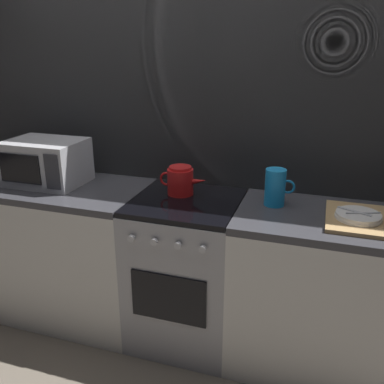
{
  "coord_description": "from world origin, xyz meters",
  "views": [
    {
      "loc": [
        0.7,
        -2.05,
        1.73
      ],
      "look_at": [
        0.03,
        0.0,
        0.95
      ],
      "focal_mm": 38.9,
      "sensor_mm": 36.0,
      "label": 1
    }
  ],
  "objects_px": {
    "pitcher": "(275,187)",
    "dish_pile": "(358,218)",
    "stove_unit": "(187,270)",
    "kettle": "(181,181)",
    "microwave": "(46,162)"
  },
  "relations": [
    {
      "from": "stove_unit",
      "to": "pitcher",
      "type": "bearing_deg",
      "value": 9.14
    },
    {
      "from": "microwave",
      "to": "pitcher",
      "type": "distance_m",
      "value": 1.4
    },
    {
      "from": "pitcher",
      "to": "dish_pile",
      "type": "bearing_deg",
      "value": -12.8
    },
    {
      "from": "stove_unit",
      "to": "microwave",
      "type": "distance_m",
      "value": 1.09
    },
    {
      "from": "microwave",
      "to": "dish_pile",
      "type": "xyz_separation_m",
      "value": [
        1.81,
        -0.04,
        -0.12
      ]
    },
    {
      "from": "stove_unit",
      "to": "pitcher",
      "type": "relative_size",
      "value": 4.5
    },
    {
      "from": "kettle",
      "to": "dish_pile",
      "type": "bearing_deg",
      "value": -5.93
    },
    {
      "from": "stove_unit",
      "to": "pitcher",
      "type": "height_order",
      "value": "pitcher"
    },
    {
      "from": "microwave",
      "to": "pitcher",
      "type": "xyz_separation_m",
      "value": [
        1.39,
        0.06,
        -0.03
      ]
    },
    {
      "from": "stove_unit",
      "to": "kettle",
      "type": "relative_size",
      "value": 3.16
    },
    {
      "from": "microwave",
      "to": "dish_pile",
      "type": "bearing_deg",
      "value": -1.14
    },
    {
      "from": "kettle",
      "to": "stove_unit",
      "type": "bearing_deg",
      "value": -52.86
    },
    {
      "from": "stove_unit",
      "to": "microwave",
      "type": "xyz_separation_m",
      "value": [
        -0.92,
        0.02,
        0.59
      ]
    },
    {
      "from": "stove_unit",
      "to": "kettle",
      "type": "distance_m",
      "value": 0.54
    },
    {
      "from": "stove_unit",
      "to": "dish_pile",
      "type": "xyz_separation_m",
      "value": [
        0.9,
        -0.02,
        0.47
      ]
    }
  ]
}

